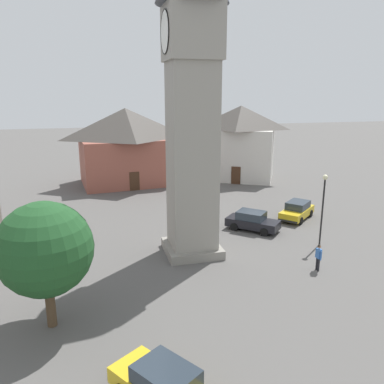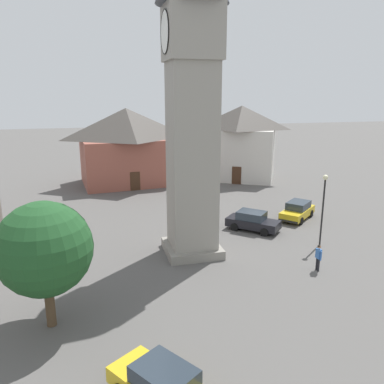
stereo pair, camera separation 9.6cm
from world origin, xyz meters
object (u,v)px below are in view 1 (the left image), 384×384
at_px(pedestrian, 318,255).
at_px(lamp_post, 323,199).
at_px(clock_tower, 192,50).
at_px(tree, 45,249).
at_px(car_silver_kerb, 252,221).
at_px(car_blue_kerb, 297,210).
at_px(building_hall_far, 240,142).
at_px(building_terrace_right, 126,146).

distance_m(pedestrian, lamp_post, 4.91).
height_order(clock_tower, tree, clock_tower).
bearing_deg(car_silver_kerb, pedestrian, 7.77).
distance_m(car_blue_kerb, lamp_post, 6.51).
relative_size(clock_tower, car_silver_kerb, 5.39).
distance_m(car_blue_kerb, building_hall_far, 16.75).
xyz_separation_m(building_terrace_right, lamp_post, (23.09, 11.41, -1.09)).
relative_size(clock_tower, car_blue_kerb, 5.27).
xyz_separation_m(clock_tower, pedestrian, (4.60, 6.77, -12.08)).
xyz_separation_m(car_blue_kerb, lamp_post, (5.76, -1.42, 2.68)).
bearing_deg(building_hall_far, lamp_post, -6.39).
xyz_separation_m(car_silver_kerb, pedestrian, (7.65, 1.04, 0.25)).
xyz_separation_m(clock_tower, lamp_post, (1.07, 9.15, -9.65)).
height_order(pedestrian, tree, tree).
xyz_separation_m(car_blue_kerb, building_hall_far, (-16.27, 1.05, 3.85)).
distance_m(clock_tower, building_hall_far, 25.42).
distance_m(tree, building_hall_far, 34.12).
bearing_deg(car_silver_kerb, clock_tower, -61.97).
bearing_deg(building_terrace_right, pedestrian, 18.72).
bearing_deg(lamp_post, tree, -72.62).
relative_size(pedestrian, building_terrace_right, 0.15).
height_order(car_silver_kerb, building_terrace_right, building_terrace_right).
distance_m(building_hall_far, lamp_post, 22.20).
relative_size(clock_tower, tree, 3.72).
relative_size(car_blue_kerb, building_hall_far, 0.40).
relative_size(car_silver_kerb, lamp_post, 0.80).
bearing_deg(pedestrian, lamp_post, 146.01).
distance_m(car_blue_kerb, building_terrace_right, 21.89).
distance_m(tree, lamp_post, 18.50).
bearing_deg(pedestrian, car_blue_kerb, 157.75).
xyz_separation_m(car_silver_kerb, lamp_post, (4.12, 3.43, 2.68)).
xyz_separation_m(tree, building_terrace_right, (-28.62, 6.24, 0.69)).
relative_size(car_blue_kerb, car_silver_kerb, 1.02).
relative_size(car_silver_kerb, building_hall_far, 0.40).
xyz_separation_m(car_blue_kerb, pedestrian, (9.29, -3.80, 0.25)).
height_order(car_blue_kerb, tree, tree).
height_order(car_blue_kerb, car_silver_kerb, same).
height_order(car_blue_kerb, lamp_post, lamp_post).
bearing_deg(car_blue_kerb, clock_tower, -66.08).
distance_m(clock_tower, car_blue_kerb, 16.90).
relative_size(car_silver_kerb, tree, 0.69).
distance_m(clock_tower, tree, 14.18).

